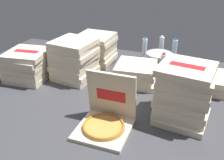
{
  "coord_description": "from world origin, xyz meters",
  "views": [
    {
      "loc": [
        0.72,
        -1.71,
        1.13
      ],
      "look_at": [
        0.05,
        0.1,
        0.14
      ],
      "focal_mm": 40.35,
      "sensor_mm": 36.0,
      "label": 1
    }
  ],
  "objects_px": {
    "pizza_stack_left_far": "(96,49)",
    "ice_bucket": "(159,59)",
    "pizza_stack_center_near": "(136,73)",
    "pizza_stack_right_far": "(74,59)",
    "pizza_stack_left_mid": "(206,81)",
    "water_bottle_1": "(161,46)",
    "pizza_stack_right_near": "(184,93)",
    "open_pizza_box": "(106,118)",
    "water_bottle_0": "(144,48)",
    "pizza_stack_center_far": "(28,65)",
    "water_bottle_2": "(174,50)",
    "water_bottle_3": "(163,65)"
  },
  "relations": [
    {
      "from": "pizza_stack_center_near",
      "to": "pizza_stack_right_near",
      "type": "relative_size",
      "value": 0.94
    },
    {
      "from": "pizza_stack_left_far",
      "to": "water_bottle_1",
      "type": "distance_m",
      "value": 0.8
    },
    {
      "from": "water_bottle_3",
      "to": "pizza_stack_right_near",
      "type": "bearing_deg",
      "value": -68.86
    },
    {
      "from": "pizza_stack_left_mid",
      "to": "pizza_stack_left_far",
      "type": "height_order",
      "value": "pizza_stack_left_far"
    },
    {
      "from": "pizza_stack_left_mid",
      "to": "pizza_stack_left_far",
      "type": "distance_m",
      "value": 1.19
    },
    {
      "from": "pizza_stack_center_near",
      "to": "water_bottle_0",
      "type": "bearing_deg",
      "value": 96.78
    },
    {
      "from": "pizza_stack_right_near",
      "to": "pizza_stack_left_far",
      "type": "distance_m",
      "value": 1.25
    },
    {
      "from": "water_bottle_1",
      "to": "pizza_stack_left_mid",
      "type": "bearing_deg",
      "value": -50.91
    },
    {
      "from": "pizza_stack_right_far",
      "to": "pizza_stack_left_far",
      "type": "bearing_deg",
      "value": 81.96
    },
    {
      "from": "pizza_stack_right_near",
      "to": "water_bottle_3",
      "type": "xyz_separation_m",
      "value": [
        -0.26,
        0.67,
        -0.1
      ]
    },
    {
      "from": "pizza_stack_left_far",
      "to": "water_bottle_3",
      "type": "relative_size",
      "value": 1.6
    },
    {
      "from": "water_bottle_0",
      "to": "water_bottle_2",
      "type": "xyz_separation_m",
      "value": [
        0.34,
        0.07,
        0.0
      ]
    },
    {
      "from": "pizza_stack_left_far",
      "to": "ice_bucket",
      "type": "distance_m",
      "value": 0.7
    },
    {
      "from": "water_bottle_1",
      "to": "open_pizza_box",
      "type": "bearing_deg",
      "value": -94.14
    },
    {
      "from": "pizza_stack_right_far",
      "to": "pizza_stack_center_far",
      "type": "relative_size",
      "value": 1.01
    },
    {
      "from": "pizza_stack_right_far",
      "to": "ice_bucket",
      "type": "xyz_separation_m",
      "value": [
        0.72,
        0.6,
        -0.12
      ]
    },
    {
      "from": "water_bottle_1",
      "to": "water_bottle_3",
      "type": "bearing_deg",
      "value": -78.04
    },
    {
      "from": "pizza_stack_right_near",
      "to": "ice_bucket",
      "type": "height_order",
      "value": "pizza_stack_right_near"
    },
    {
      "from": "pizza_stack_left_far",
      "to": "ice_bucket",
      "type": "height_order",
      "value": "pizza_stack_left_far"
    },
    {
      "from": "pizza_stack_left_far",
      "to": "water_bottle_2",
      "type": "distance_m",
      "value": 0.9
    },
    {
      "from": "pizza_stack_center_far",
      "to": "water_bottle_1",
      "type": "height_order",
      "value": "pizza_stack_center_far"
    },
    {
      "from": "pizza_stack_center_near",
      "to": "water_bottle_3",
      "type": "bearing_deg",
      "value": 46.97
    },
    {
      "from": "pizza_stack_center_near",
      "to": "pizza_stack_right_near",
      "type": "distance_m",
      "value": 0.66
    },
    {
      "from": "pizza_stack_left_mid",
      "to": "ice_bucket",
      "type": "relative_size",
      "value": 1.38
    },
    {
      "from": "pizza_stack_center_near",
      "to": "pizza_stack_right_far",
      "type": "height_order",
      "value": "pizza_stack_right_far"
    },
    {
      "from": "pizza_stack_left_mid",
      "to": "pizza_stack_right_near",
      "type": "distance_m",
      "value": 0.6
    },
    {
      "from": "pizza_stack_right_far",
      "to": "water_bottle_0",
      "type": "xyz_separation_m",
      "value": [
        0.52,
        0.75,
        -0.07
      ]
    },
    {
      "from": "pizza_stack_right_near",
      "to": "water_bottle_1",
      "type": "height_order",
      "value": "pizza_stack_right_near"
    },
    {
      "from": "water_bottle_3",
      "to": "pizza_stack_right_far",
      "type": "bearing_deg",
      "value": -157.63
    },
    {
      "from": "pizza_stack_left_mid",
      "to": "water_bottle_0",
      "type": "bearing_deg",
      "value": 143.14
    },
    {
      "from": "pizza_stack_center_near",
      "to": "pizza_stack_left_mid",
      "type": "relative_size",
      "value": 1.04
    },
    {
      "from": "pizza_stack_left_mid",
      "to": "water_bottle_3",
      "type": "bearing_deg",
      "value": 165.14
    },
    {
      "from": "water_bottle_1",
      "to": "pizza_stack_right_far",
      "type": "bearing_deg",
      "value": -128.2
    },
    {
      "from": "pizza_stack_left_mid",
      "to": "water_bottle_1",
      "type": "xyz_separation_m",
      "value": [
        -0.53,
        0.66,
        0.05
      ]
    },
    {
      "from": "pizza_stack_right_far",
      "to": "pizza_stack_center_far",
      "type": "xyz_separation_m",
      "value": [
        -0.41,
        -0.18,
        -0.05
      ]
    },
    {
      "from": "pizza_stack_center_near",
      "to": "water_bottle_0",
      "type": "distance_m",
      "value": 0.65
    },
    {
      "from": "pizza_stack_right_near",
      "to": "pizza_stack_center_far",
      "type": "bearing_deg",
      "value": 173.89
    },
    {
      "from": "ice_bucket",
      "to": "water_bottle_0",
      "type": "bearing_deg",
      "value": 142.32
    },
    {
      "from": "open_pizza_box",
      "to": "ice_bucket",
      "type": "xyz_separation_m",
      "value": [
        0.14,
        1.24,
        -0.01
      ]
    },
    {
      "from": "pizza_stack_center_far",
      "to": "water_bottle_2",
      "type": "bearing_deg",
      "value": 38.37
    },
    {
      "from": "pizza_stack_right_near",
      "to": "ice_bucket",
      "type": "distance_m",
      "value": 1.01
    },
    {
      "from": "ice_bucket",
      "to": "pizza_stack_center_far",
      "type": "bearing_deg",
      "value": -145.54
    },
    {
      "from": "water_bottle_0",
      "to": "pizza_stack_right_near",
      "type": "bearing_deg",
      "value": -63.31
    },
    {
      "from": "water_bottle_2",
      "to": "pizza_stack_center_far",
      "type": "bearing_deg",
      "value": -141.63
    },
    {
      "from": "pizza_stack_center_near",
      "to": "ice_bucket",
      "type": "distance_m",
      "value": 0.51
    },
    {
      "from": "pizza_stack_left_far",
      "to": "water_bottle_3",
      "type": "height_order",
      "value": "pizza_stack_left_far"
    },
    {
      "from": "pizza_stack_center_far",
      "to": "water_bottle_0",
      "type": "bearing_deg",
      "value": 45.11
    },
    {
      "from": "pizza_stack_right_far",
      "to": "pizza_stack_left_far",
      "type": "relative_size",
      "value": 1.09
    },
    {
      "from": "open_pizza_box",
      "to": "water_bottle_0",
      "type": "height_order",
      "value": "open_pizza_box"
    },
    {
      "from": "pizza_stack_right_near",
      "to": "water_bottle_0",
      "type": "xyz_separation_m",
      "value": [
        -0.55,
        1.09,
        -0.1
      ]
    }
  ]
}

